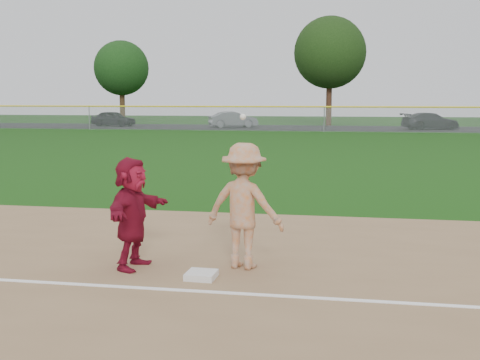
% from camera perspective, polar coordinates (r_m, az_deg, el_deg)
% --- Properties ---
extents(ground, '(160.00, 160.00, 0.00)m').
position_cam_1_polar(ground, '(9.33, -1.63, -9.18)').
color(ground, '#14410C').
rests_on(ground, ground).
extents(foul_line, '(60.00, 0.10, 0.01)m').
position_cam_1_polar(foul_line, '(8.58, -2.74, -10.56)').
color(foul_line, white).
rests_on(foul_line, infield_dirt).
extents(parking_asphalt, '(120.00, 10.00, 0.01)m').
position_cam_1_polar(parking_asphalt, '(54.83, 8.20, 4.90)').
color(parking_asphalt, black).
rests_on(parking_asphalt, ground).
extents(first_base, '(0.45, 0.45, 0.10)m').
position_cam_1_polar(first_base, '(9.21, -3.69, -8.98)').
color(first_base, silver).
rests_on(first_base, infield_dirt).
extents(base_runner, '(0.77, 1.72, 1.79)m').
position_cam_1_polar(base_runner, '(9.70, -10.18, -3.09)').
color(base_runner, maroon).
rests_on(base_runner, infield_dirt).
extents(car_left, '(4.52, 2.43, 1.46)m').
position_cam_1_polar(car_left, '(59.08, -11.92, 5.73)').
color(car_left, black).
rests_on(car_left, parking_asphalt).
extents(car_mid, '(4.67, 3.17, 1.46)m').
position_cam_1_polar(car_mid, '(55.36, -0.66, 5.76)').
color(car_mid, slate).
rests_on(car_mid, parking_asphalt).
extents(car_right, '(5.33, 3.50, 1.44)m').
position_cam_1_polar(car_right, '(54.31, 17.62, 5.35)').
color(car_right, black).
rests_on(car_right, parking_asphalt).
extents(first_base_play, '(1.43, 1.02, 2.47)m').
position_cam_1_polar(first_base_play, '(9.55, 0.39, -2.47)').
color(first_base_play, '#A0A0A3').
rests_on(first_base_play, infield_dirt).
extents(outfield_fence, '(110.00, 0.12, 110.00)m').
position_cam_1_polar(outfield_fence, '(48.77, 8.01, 6.85)').
color(outfield_fence, '#999EA0').
rests_on(outfield_fence, ground).
extents(tree_1, '(5.80, 5.80, 8.75)m').
position_cam_1_polar(tree_1, '(66.24, -11.18, 10.36)').
color(tree_1, '#3C2815').
rests_on(tree_1, ground).
extents(tree_2, '(7.00, 7.00, 10.58)m').
position_cam_1_polar(tree_2, '(60.42, 8.52, 11.85)').
color(tree_2, '#3B2215').
rests_on(tree_2, ground).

